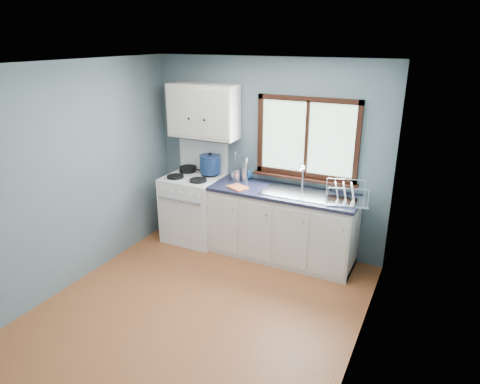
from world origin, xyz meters
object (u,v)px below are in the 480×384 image
at_px(base_cabinets, 282,228).
at_px(sink, 297,198).
at_px(stockpot, 210,164).
at_px(dish_rack, 345,197).
at_px(thermos, 245,169).
at_px(skillet, 188,168).
at_px(utensil_crock, 236,174).
at_px(gas_range, 194,206).

bearing_deg(base_cabinets, sink, -0.13).
distance_m(stockpot, dish_rack, 1.91).
bearing_deg(thermos, skillet, 179.92).
distance_m(skillet, utensil_crock, 0.77).
xyz_separation_m(base_cabinets, stockpot, (-1.12, 0.14, 0.68)).
xyz_separation_m(stockpot, thermos, (0.53, -0.01, -0.00)).
distance_m(base_cabinets, skillet, 1.58).
height_order(sink, utensil_crock, utensil_crock).
distance_m(stockpot, thermos, 0.53).
bearing_deg(sink, dish_rack, -3.38).
bearing_deg(dish_rack, base_cabinets, 160.22).
distance_m(base_cabinets, dish_rack, 0.97).
bearing_deg(gas_range, base_cabinets, 0.82).
bearing_deg(utensil_crock, skillet, 178.56).
bearing_deg(skillet, sink, -0.61).
relative_size(skillet, dish_rack, 0.66).
height_order(base_cabinets, skillet, skillet).
xyz_separation_m(skillet, dish_rack, (2.25, -0.16, 0.00)).
bearing_deg(base_cabinets, gas_range, -179.18).
bearing_deg(gas_range, sink, 0.71).
bearing_deg(gas_range, thermos, 11.32).
xyz_separation_m(stockpot, dish_rack, (1.90, -0.17, -0.10)).
height_order(base_cabinets, stockpot, stockpot).
bearing_deg(utensil_crock, base_cabinets, -8.61).
relative_size(base_cabinets, stockpot, 4.80).
relative_size(gas_range, stockpot, 3.53).
bearing_deg(skillet, stockpot, 5.82).
xyz_separation_m(base_cabinets, skillet, (-1.47, 0.13, 0.57)).
height_order(stockpot, dish_rack, stockpot).
height_order(gas_range, dish_rack, gas_range).
height_order(sink, thermos, thermos).
bearing_deg(stockpot, utensil_crock, -4.38).
height_order(sink, skillet, sink).
xyz_separation_m(skillet, utensil_crock, (0.76, -0.02, 0.02)).
relative_size(thermos, dish_rack, 0.60).
distance_m(gas_range, skillet, 0.54).
relative_size(utensil_crock, thermos, 1.22).
bearing_deg(dish_rack, skillet, 158.73).
height_order(base_cabinets, thermos, thermos).
relative_size(gas_range, thermos, 4.09).
height_order(utensil_crock, thermos, utensil_crock).
bearing_deg(utensil_crock, dish_rack, -5.49).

